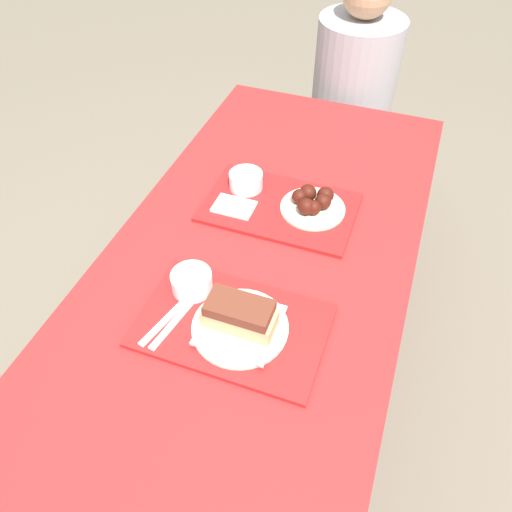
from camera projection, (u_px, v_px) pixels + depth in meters
ground_plane at (255, 396)px, 1.88m from camera, size 12.00×12.00×0.00m
picnic_table at (255, 283)px, 1.41m from camera, size 0.82×1.81×0.74m
picnic_bench_far at (338, 148)px, 2.33m from camera, size 0.78×0.28×0.47m
tray_near at (232, 325)px, 1.19m from camera, size 0.45×0.28×0.01m
tray_far at (280, 207)px, 1.49m from camera, size 0.45×0.28×0.01m
bowl_coleslaw_near at (192, 281)px, 1.24m from camera, size 0.10×0.10×0.05m
brisket_sandwich_plate at (240, 320)px, 1.16m from camera, size 0.23×0.23×0.09m
plastic_fork_near at (165, 321)px, 1.19m from camera, size 0.06×0.17×0.00m
plastic_knife_near at (173, 323)px, 1.19m from camera, size 0.05×0.17×0.00m
bowl_coleslaw_far at (246, 180)px, 1.53m from camera, size 0.10×0.10×0.05m
wings_plate_far at (313, 202)px, 1.46m from camera, size 0.19×0.19×0.06m
napkin_far at (234, 207)px, 1.48m from camera, size 0.12×0.08×0.01m
person_seated_across at (356, 74)px, 2.05m from camera, size 0.34×0.34×0.70m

